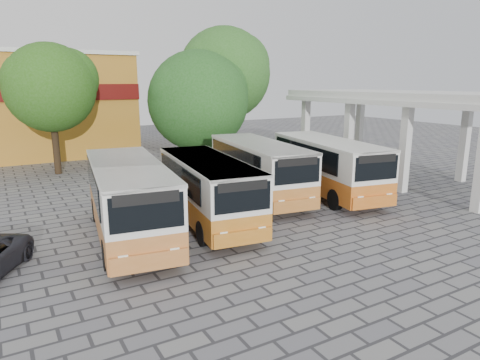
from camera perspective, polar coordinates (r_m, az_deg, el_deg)
ground at (r=18.79m, az=9.53°, el=-5.79°), size 90.00×90.00×0.00m
terminal_shelter at (r=28.17m, az=21.59°, el=9.92°), size 6.80×15.80×5.40m
bus_far_left at (r=16.94m, az=-14.60°, el=-2.03°), size 3.62×8.55×2.98m
bus_centre_left at (r=18.32m, az=-4.30°, el=-0.85°), size 3.35×8.02×2.80m
bus_centre_right at (r=22.23m, az=2.53°, el=1.85°), size 3.60×8.43×2.94m
bus_far_right at (r=23.33m, az=11.59°, el=2.19°), size 3.94×8.62×2.98m
tree_left at (r=30.38m, az=-23.88°, el=11.54°), size 5.92×5.64×8.43m
tree_middle at (r=29.89m, az=-5.47°, el=10.90°), size 7.19×6.84×8.12m
tree_right at (r=33.40m, az=-1.99°, el=14.37°), size 7.28×6.94×10.04m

